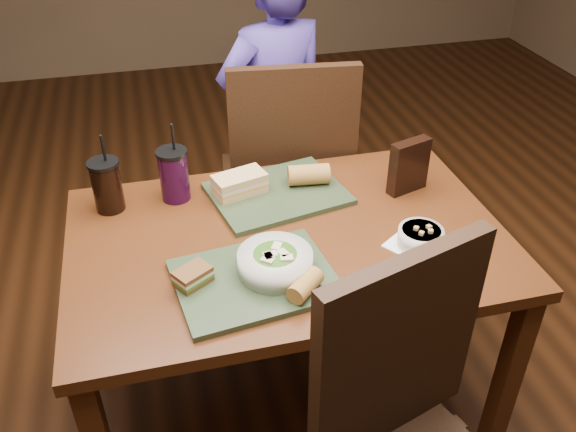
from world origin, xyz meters
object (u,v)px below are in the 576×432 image
object	(u,v)px
cup_berry	(174,174)
baguette_far	(309,175)
soup_bowl	(420,237)
chair_far	(286,173)
tray_far	(277,193)
diner	(275,120)
sandwich_far	(240,184)
sandwich_near	(193,276)
salad_bowl	(275,261)
cup_cola	(107,185)
dining_table	(288,259)
baguette_near	(305,285)
tray_near	(255,280)
chip_bag	(409,166)

from	to	relation	value
cup_berry	baguette_far	bearing A→B (deg)	-6.11
soup_bowl	cup_berry	world-z (taller)	cup_berry
soup_bowl	baguette_far	distance (m)	0.45
chair_far	tray_far	size ratio (longest dim) A/B	2.58
chair_far	diner	distance (m)	0.31
tray_far	sandwich_far	size ratio (longest dim) A/B	2.26
sandwich_near	baguette_far	distance (m)	0.60
salad_bowl	soup_bowl	xyz separation A→B (m)	(0.44, 0.03, -0.02)
diner	cup_cola	distance (m)	0.93
soup_bowl	cup_cola	size ratio (longest dim) A/B	0.84
dining_table	diner	size ratio (longest dim) A/B	0.93
cup_cola	baguette_near	bearing A→B (deg)	-48.99
tray_near	baguette_far	xyz separation A→B (m)	(0.27, 0.43, 0.04)
tray_far	sandwich_near	size ratio (longest dim) A/B	3.68
salad_bowl	cup_berry	world-z (taller)	cup_berry
sandwich_near	baguette_far	bearing A→B (deg)	43.60
diner	salad_bowl	distance (m)	1.10
baguette_near	cup_berry	distance (m)	0.64
tray_near	cup_berry	distance (m)	0.51
chip_bag	baguette_near	bearing A→B (deg)	-154.98
sandwich_far	baguette_far	size ratio (longest dim) A/B	1.36
sandwich_near	sandwich_far	world-z (taller)	sandwich_far
tray_far	soup_bowl	xyz separation A→B (m)	(0.34, -0.36, 0.02)
baguette_far	dining_table	bearing A→B (deg)	-118.44
diner	cup_berry	xyz separation A→B (m)	(-0.47, -0.60, 0.14)
salad_bowl	baguette_near	xyz separation A→B (m)	(0.05, -0.11, -0.01)
tray_near	baguette_far	size ratio (longest dim) A/B	3.07
salad_bowl	sandwich_near	size ratio (longest dim) A/B	1.79
baguette_far	cup_berry	distance (m)	0.44
tray_near	tray_far	size ratio (longest dim) A/B	1.00
chip_bag	baguette_far	bearing A→B (deg)	146.08
dining_table	salad_bowl	bearing A→B (deg)	-114.57
sandwich_far	baguette_near	distance (m)	0.53
sandwich_far	cup_cola	distance (m)	0.41
diner	baguette_far	xyz separation A→B (m)	(-0.03, -0.65, 0.11)
tray_far	diner	bearing A→B (deg)	77.71
sandwich_near	baguette_near	size ratio (longest dim) A/B	1.08
tray_far	dining_table	bearing A→B (deg)	-95.16
diner	soup_bowl	bearing A→B (deg)	86.17
diner	baguette_near	distance (m)	1.20
chair_far	sandwich_near	xyz separation A→B (m)	(-0.45, -0.77, 0.19)
tray_near	sandwich_far	bearing A→B (deg)	84.82
dining_table	tray_far	bearing A→B (deg)	84.84
tray_near	sandwich_near	world-z (taller)	sandwich_near
tray_near	salad_bowl	size ratio (longest dim) A/B	2.05
salad_bowl	soup_bowl	size ratio (longest dim) A/B	0.92
baguette_far	cup_berry	xyz separation A→B (m)	(-0.44, 0.05, 0.04)
tray_near	baguette_near	bearing A→B (deg)	-39.60
chip_bag	chair_far	bearing A→B (deg)	106.09
tray_far	baguette_near	distance (m)	0.51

